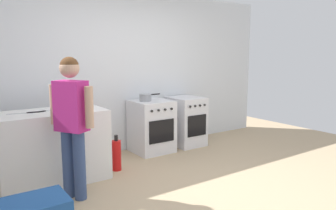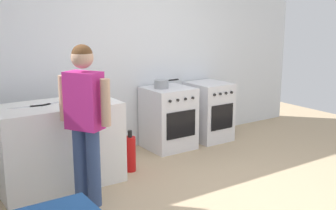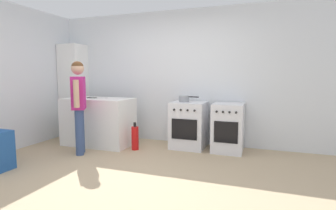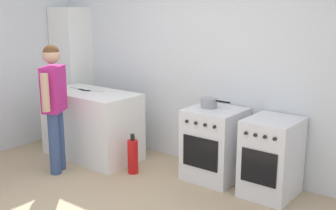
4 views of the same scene
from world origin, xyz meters
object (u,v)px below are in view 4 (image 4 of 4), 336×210
object	(u,v)px
knife_carving	(77,89)
fire_extinguisher	(133,156)
oven_right	(271,157)
pot	(209,103)
larder_cabinet	(72,73)
person	(54,98)
knife_chef	(92,91)
oven_left	(214,144)

from	to	relation	value
knife_carving	fire_extinguisher	xyz separation A→B (m)	(1.14, -0.13, -0.69)
oven_right	knife_carving	size ratio (longest dim) A/B	2.56
pot	larder_cabinet	bearing A→B (deg)	178.12
oven_right	person	world-z (taller)	person
oven_right	knife_chef	distance (m)	2.51
pot	fire_extinguisher	size ratio (longest dim) A/B	0.75
oven_right	oven_left	bearing A→B (deg)	180.00
knife_carving	larder_cabinet	size ratio (longest dim) A/B	0.17
oven_right	knife_carving	bearing A→B (deg)	-172.74
person	larder_cabinet	xyz separation A→B (m)	(-1.01, 1.11, 0.07)
person	knife_chef	bearing A→B (deg)	96.52
oven_left	pot	xyz separation A→B (m)	(-0.10, 0.02, 0.48)
knife_chef	larder_cabinet	bearing A→B (deg)	155.04
pot	person	size ratio (longest dim) A/B	0.24
pot	oven_right	bearing A→B (deg)	-1.29
oven_left	knife_carving	world-z (taller)	knife_carving
larder_cabinet	knife_carving	bearing A→B (deg)	-34.93
oven_left	fire_extinguisher	world-z (taller)	oven_left
oven_right	fire_extinguisher	size ratio (longest dim) A/B	1.70
knife_carving	knife_chef	bearing A→B (deg)	3.44
knife_chef	larder_cabinet	world-z (taller)	larder_cabinet
oven_left	pot	distance (m)	0.49
knife_chef	pot	bearing A→B (deg)	12.10
person	oven_left	bearing A→B (deg)	31.59
oven_left	pot	bearing A→B (deg)	169.34
oven_right	larder_cabinet	size ratio (longest dim) A/B	0.42
oven_right	knife_chef	world-z (taller)	knife_chef
oven_right	person	xyz separation A→B (m)	(-2.36, -1.01, 0.50)
person	fire_extinguisher	xyz separation A→B (m)	(0.77, 0.53, -0.71)
knife_chef	oven_right	bearing A→B (deg)	7.71
larder_cabinet	oven_left	bearing A→B (deg)	-2.20
person	pot	bearing A→B (deg)	33.64
oven_left	person	xyz separation A→B (m)	(-1.64, -1.01, 0.50)
knife_carving	person	bearing A→B (deg)	-61.32
oven_right	person	bearing A→B (deg)	-156.83
oven_right	fire_extinguisher	bearing A→B (deg)	-163.25
fire_extinguisher	larder_cabinet	size ratio (longest dim) A/B	0.25
fire_extinguisher	knife_carving	bearing A→B (deg)	173.44
knife_chef	person	distance (m)	0.69
pot	larder_cabinet	world-z (taller)	larder_cabinet
knife_chef	fire_extinguisher	size ratio (longest dim) A/B	0.61
oven_left	person	distance (m)	1.99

